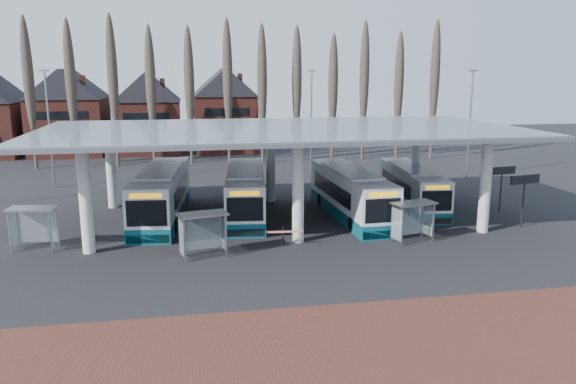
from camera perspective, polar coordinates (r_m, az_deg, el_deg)
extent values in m
plane|color=black|center=(31.54, 1.89, -6.36)|extent=(140.00, 140.00, 0.00)
cube|color=#502520|center=(20.90, 9.07, -16.57)|extent=(70.00, 10.00, 0.03)
cylinder|color=silver|center=(33.00, -19.88, -0.85)|extent=(0.70, 0.70, 6.00)
cylinder|color=silver|center=(43.68, -17.55, 2.34)|extent=(0.70, 0.70, 6.00)
cylinder|color=silver|center=(33.11, 1.03, -0.08)|extent=(0.70, 0.70, 6.00)
cylinder|color=silver|center=(43.77, -1.77, 2.92)|extent=(0.70, 0.70, 6.00)
cylinder|color=silver|center=(37.31, 19.42, 0.62)|extent=(0.70, 0.70, 6.00)
cylinder|color=silver|center=(47.02, 12.87, 3.26)|extent=(0.70, 0.70, 6.00)
cube|color=gray|center=(37.96, -0.58, 6.46)|extent=(32.00, 16.00, 0.12)
cube|color=silver|center=(37.95, -0.58, 6.56)|extent=(31.50, 15.50, 0.04)
cone|color=#473D33|center=(64.25, -24.61, 8.59)|extent=(0.36, 0.36, 14.50)
ellipsoid|color=#473D33|center=(64.20, -24.75, 10.13)|extent=(1.10, 1.10, 11.02)
cone|color=#473D33|center=(63.39, -21.07, 8.84)|extent=(0.36, 0.36, 14.50)
ellipsoid|color=#473D33|center=(63.34, -21.19, 10.41)|extent=(1.10, 1.10, 11.02)
cone|color=#473D33|center=(62.78, -17.44, 9.06)|extent=(0.36, 0.36, 14.50)
ellipsoid|color=#473D33|center=(62.73, -17.54, 10.65)|extent=(1.10, 1.10, 11.02)
cone|color=#473D33|center=(62.41, -13.75, 9.26)|extent=(0.36, 0.36, 14.50)
ellipsoid|color=#473D33|center=(62.36, -13.83, 10.85)|extent=(1.10, 1.10, 11.02)
cone|color=#473D33|center=(62.31, -10.03, 9.41)|extent=(0.36, 0.36, 14.50)
ellipsoid|color=#473D33|center=(62.25, -10.09, 11.01)|extent=(1.10, 1.10, 11.02)
cone|color=#473D33|center=(62.45, -6.31, 9.53)|extent=(0.36, 0.36, 14.50)
ellipsoid|color=#473D33|center=(62.40, -6.35, 11.12)|extent=(1.10, 1.10, 11.02)
cone|color=#473D33|center=(62.86, -2.62, 9.60)|extent=(0.36, 0.36, 14.50)
ellipsoid|color=#473D33|center=(62.80, -2.64, 11.19)|extent=(1.10, 1.10, 11.02)
cone|color=#473D33|center=(63.51, 1.01, 9.64)|extent=(0.36, 0.36, 14.50)
ellipsoid|color=#473D33|center=(63.46, 1.01, 11.21)|extent=(1.10, 1.10, 11.02)
cone|color=#473D33|center=(64.40, 4.55, 9.64)|extent=(0.36, 0.36, 14.50)
ellipsoid|color=#473D33|center=(64.35, 4.58, 11.19)|extent=(1.10, 1.10, 11.02)
cone|color=#473D33|center=(65.53, 7.99, 9.60)|extent=(0.36, 0.36, 14.50)
ellipsoid|color=#473D33|center=(65.48, 8.03, 11.12)|extent=(1.10, 1.10, 11.02)
cone|color=#473D33|center=(66.88, 11.29, 9.54)|extent=(0.36, 0.36, 14.50)
ellipsoid|color=#473D33|center=(66.83, 11.35, 11.02)|extent=(1.10, 1.10, 11.02)
cone|color=#473D33|center=(68.43, 14.45, 9.44)|extent=(0.36, 0.36, 14.50)
ellipsoid|color=#473D33|center=(68.39, 14.53, 10.90)|extent=(1.10, 1.10, 11.02)
cube|color=#5E271F|center=(74.89, -21.21, 6.33)|extent=(8.00, 10.00, 7.00)
pyramid|color=black|center=(74.61, -21.62, 11.68)|extent=(8.30, 10.30, 3.50)
cube|color=#5E271F|center=(73.68, -13.90, 6.71)|extent=(8.00, 10.00, 7.00)
pyramid|color=black|center=(73.40, -14.18, 12.15)|extent=(8.30, 10.30, 3.50)
cube|color=#5E271F|center=(73.69, -6.46, 6.98)|extent=(8.00, 10.00, 7.00)
pyramid|color=black|center=(73.40, -6.59, 12.43)|extent=(8.30, 10.30, 3.50)
cylinder|color=slate|center=(52.80, -23.06, 5.73)|extent=(0.16, 0.16, 10.00)
cube|color=slate|center=(52.56, -23.52, 11.25)|extent=(0.80, 0.15, 0.15)
cylinder|color=slate|center=(56.82, 2.38, 7.06)|extent=(0.16, 0.16, 10.00)
cube|color=slate|center=(56.60, 2.43, 12.21)|extent=(0.80, 0.15, 0.15)
cylinder|color=slate|center=(56.05, 17.97, 6.42)|extent=(0.16, 0.16, 10.00)
cube|color=slate|center=(55.83, 18.31, 11.63)|extent=(0.80, 0.15, 0.15)
cube|color=silver|center=(39.69, -12.71, 0.02)|extent=(3.89, 12.74, 2.93)
cube|color=#0B4655|center=(40.00, -12.62, -1.95)|extent=(3.91, 12.76, 0.94)
cube|color=silver|center=(39.41, -12.81, 2.18)|extent=(3.13, 7.72, 0.19)
cube|color=black|center=(40.17, -12.62, 0.32)|extent=(3.59, 9.25, 1.15)
cube|color=black|center=(33.66, -14.18, -2.11)|extent=(2.34, 0.29, 1.57)
cube|color=black|center=(45.75, -11.64, 1.78)|extent=(2.26, 0.29, 1.25)
cube|color=orange|center=(33.43, -14.27, -0.38)|extent=(1.86, 0.24, 0.31)
cube|color=black|center=(34.08, -14.04, -4.67)|extent=(2.53, 0.33, 0.52)
cylinder|color=black|center=(36.41, -15.36, -3.44)|extent=(0.39, 1.03, 1.00)
cylinder|color=black|center=(36.02, -11.58, -3.41)|extent=(0.39, 1.03, 1.00)
cylinder|color=black|center=(43.70, -13.53, -0.77)|extent=(0.39, 1.03, 1.00)
cylinder|color=black|center=(43.38, -10.38, -0.72)|extent=(0.39, 1.03, 1.00)
cube|color=silver|center=(39.89, -4.33, 0.21)|extent=(3.82, 12.10, 2.77)
cube|color=#0B4655|center=(40.19, -4.30, -1.66)|extent=(3.84, 12.12, 0.89)
cube|color=silver|center=(39.62, -4.36, 2.24)|extent=(3.04, 7.34, 0.18)
cube|color=black|center=(40.36, -4.33, 0.49)|extent=(3.49, 8.79, 1.09)
cube|color=black|center=(34.10, -4.39, -1.76)|extent=(2.22, 0.30, 1.49)
cube|color=black|center=(45.69, -4.29, 1.86)|extent=(2.14, 0.29, 1.19)
cube|color=orange|center=(33.88, -4.42, -0.14)|extent=(1.76, 0.24, 0.30)
cube|color=black|center=(34.50, -4.35, -4.16)|extent=(2.39, 0.34, 0.50)
cylinder|color=black|center=(36.56, -6.13, -3.04)|extent=(0.38, 0.98, 0.95)
cylinder|color=black|center=(36.54, -2.54, -2.99)|extent=(0.38, 0.98, 0.95)
cylinder|color=black|center=(43.58, -5.78, -0.56)|extent=(0.38, 0.98, 0.95)
cylinder|color=black|center=(43.56, -2.77, -0.52)|extent=(0.38, 0.98, 0.95)
cube|color=silver|center=(39.55, 6.37, 0.08)|extent=(3.04, 12.09, 2.80)
cube|color=#0B4655|center=(39.85, 6.33, -1.81)|extent=(3.06, 12.11, 0.90)
cube|color=silver|center=(39.28, 6.42, 2.15)|extent=(2.59, 7.28, 0.18)
cube|color=black|center=(39.99, 6.14, 0.37)|extent=(2.94, 8.73, 1.10)
cube|color=black|center=(34.09, 9.61, -1.88)|extent=(2.24, 0.15, 1.50)
cube|color=black|center=(45.12, 3.93, 1.75)|extent=(2.17, 0.15, 1.20)
cube|color=orange|center=(33.86, 9.67, -0.24)|extent=(1.78, 0.12, 0.30)
cube|color=black|center=(34.49, 9.52, -4.29)|extent=(2.42, 0.18, 0.50)
cylinder|color=black|center=(36.01, 6.53, -3.28)|extent=(0.32, 0.97, 0.96)
cylinder|color=black|center=(36.81, 9.93, -3.05)|extent=(0.32, 0.97, 0.96)
cylinder|color=black|center=(42.75, 3.35, -0.76)|extent=(0.32, 0.97, 0.96)
cylinder|color=black|center=(43.43, 6.29, -0.61)|extent=(0.32, 0.97, 0.96)
cube|color=silver|center=(43.20, 12.49, 0.67)|extent=(3.34, 11.09, 2.55)
cube|color=#0B4655|center=(43.45, 12.41, -0.91)|extent=(3.36, 11.11, 0.82)
cube|color=silver|center=(42.96, 12.57, 2.40)|extent=(2.70, 6.72, 0.16)
cube|color=black|center=(43.60, 12.32, 0.91)|extent=(3.09, 8.05, 1.00)
cube|color=black|center=(38.14, 14.87, -0.88)|extent=(2.04, 0.25, 1.37)
cube|color=black|center=(48.31, 10.61, 2.06)|extent=(1.97, 0.24, 1.09)
cube|color=orange|center=(37.95, 14.95, 0.46)|extent=(1.62, 0.20, 0.27)
cube|color=black|center=(38.47, 14.76, -2.86)|extent=(2.20, 0.28, 0.46)
cylinder|color=black|center=(39.93, 12.41, -2.02)|extent=(0.34, 0.89, 0.87)
cylinder|color=black|center=(40.59, 15.25, -1.94)|extent=(0.34, 0.89, 0.87)
cylinder|color=black|center=(46.14, 10.02, -0.02)|extent=(0.34, 0.89, 0.87)
cylinder|color=black|center=(46.72, 12.51, 0.02)|extent=(0.34, 0.89, 0.87)
cube|color=gray|center=(35.15, -26.44, -3.69)|extent=(0.09, 0.09, 2.37)
cube|color=gray|center=(34.28, -22.96, -3.76)|extent=(0.09, 0.09, 2.37)
cube|color=gray|center=(36.07, -25.77, -3.25)|extent=(0.09, 0.09, 2.37)
cube|color=gray|center=(35.22, -22.37, -3.30)|extent=(0.09, 0.09, 2.37)
cube|color=gray|center=(34.87, -24.57, -1.54)|extent=(2.82, 1.69, 0.09)
cube|color=silver|center=(35.66, -24.07, -3.18)|extent=(2.26, 0.35, 1.90)
cube|color=silver|center=(35.62, -26.17, -3.39)|extent=(0.18, 1.04, 1.90)
cube|color=silver|center=(34.72, -22.59, -3.45)|extent=(0.18, 1.04, 1.90)
cube|color=gray|center=(30.36, -10.48, -4.94)|extent=(0.09, 0.09, 2.39)
cube|color=gray|center=(30.91, -6.32, -4.50)|extent=(0.09, 0.09, 2.39)
cube|color=gray|center=(31.35, -10.91, -4.41)|extent=(0.09, 0.09, 2.39)
cube|color=gray|center=(31.88, -6.87, -4.00)|extent=(0.09, 0.09, 2.39)
cube|color=gray|center=(30.77, -8.70, -2.24)|extent=(2.91, 1.90, 0.10)
cube|color=silver|center=(31.62, -8.90, -4.10)|extent=(2.24, 0.55, 1.91)
cube|color=silver|center=(30.83, -10.79, -4.59)|extent=(0.27, 1.03, 1.91)
cube|color=silver|center=(31.39, -6.52, -4.15)|extent=(0.27, 1.03, 1.91)
cube|color=gray|center=(33.25, 11.55, -3.53)|extent=(0.09, 0.09, 2.34)
cube|color=gray|center=(34.59, 14.56, -3.06)|extent=(0.09, 0.09, 2.34)
cube|color=gray|center=(34.05, 10.53, -3.11)|extent=(0.09, 0.09, 2.34)
cube|color=gray|center=(35.36, 13.51, -2.68)|extent=(0.09, 0.09, 2.34)
cube|color=gray|center=(34.01, 12.65, -1.11)|extent=(2.86, 1.92, 0.09)
cube|color=silver|center=(34.72, 12.01, -2.80)|extent=(2.18, 0.60, 1.87)
cube|color=silver|center=(33.61, 10.97, -3.25)|extent=(0.29, 1.00, 1.87)
cube|color=silver|center=(34.99, 14.09, -2.78)|extent=(0.29, 1.00, 1.87)
cylinder|color=black|center=(39.62, 22.77, -0.92)|extent=(0.11, 0.11, 3.40)
cube|color=black|center=(39.34, 22.94, 1.19)|extent=(2.31, 0.60, 0.58)
cylinder|color=black|center=(43.33, 20.80, 0.19)|extent=(0.10, 0.10, 3.26)
cube|color=black|center=(43.08, 20.94, 2.05)|extent=(2.23, 0.48, 0.56)
cube|color=black|center=(33.22, -0.50, -4.46)|extent=(0.08, 0.08, 1.03)
cube|color=red|center=(32.67, -0.37, -4.06)|extent=(2.07, 0.24, 0.09)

